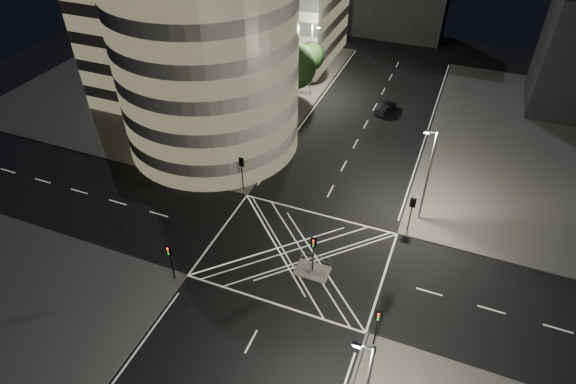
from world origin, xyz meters
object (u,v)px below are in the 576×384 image
at_px(street_lamp_left_far, 311,58).
at_px(street_lamp_right_far, 428,174).
at_px(central_island, 312,271).
at_px(traffic_signal_fl, 242,167).
at_px(traffic_signal_nl, 170,256).
at_px(street_lamp_left_near, 256,121).
at_px(traffic_signal_island, 313,248).
at_px(sedan, 385,108).
at_px(traffic_signal_fr, 412,208).
at_px(traffic_signal_nr, 378,321).

height_order(street_lamp_left_far, street_lamp_right_far, same).
relative_size(central_island, traffic_signal_fl, 0.75).
bearing_deg(traffic_signal_fl, street_lamp_right_far, 6.88).
height_order(traffic_signal_nl, street_lamp_left_near, street_lamp_left_near).
bearing_deg(central_island, street_lamp_right_far, 54.70).
bearing_deg(traffic_signal_island, street_lamp_right_far, 54.70).
bearing_deg(traffic_signal_fl, central_island, -37.54).
relative_size(central_island, street_lamp_right_far, 0.30).
height_order(traffic_signal_nl, sedan, traffic_signal_nl).
distance_m(street_lamp_left_near, street_lamp_left_far, 18.00).
height_order(traffic_signal_island, street_lamp_left_far, street_lamp_left_far).
height_order(traffic_signal_fl, traffic_signal_fr, same).
xyz_separation_m(traffic_signal_nl, traffic_signal_nr, (17.60, 0.00, 0.00)).
bearing_deg(central_island, traffic_signal_nl, -153.86).
distance_m(traffic_signal_fl, street_lamp_right_far, 18.55).
height_order(central_island, street_lamp_left_near, street_lamp_left_near).
relative_size(traffic_signal_island, sedan, 0.99).
bearing_deg(street_lamp_right_far, traffic_signal_nr, -92.30).
height_order(traffic_signal_fl, sedan, traffic_signal_fl).
xyz_separation_m(traffic_signal_nr, sedan, (-7.24, 35.91, -2.25)).
distance_m(street_lamp_left_far, sedan, 12.06).
distance_m(central_island, street_lamp_left_near, 18.52).
height_order(traffic_signal_fl, traffic_signal_nl, same).
relative_size(central_island, sedan, 0.75).
distance_m(traffic_signal_nr, street_lamp_left_near, 26.32).
bearing_deg(street_lamp_right_far, street_lamp_left_near, 170.97).
bearing_deg(traffic_signal_nl, street_lamp_left_near, 91.94).
height_order(traffic_signal_island, sedan, traffic_signal_island).
xyz_separation_m(traffic_signal_island, street_lamp_right_far, (7.44, 10.50, 2.63)).
xyz_separation_m(traffic_signal_island, street_lamp_left_far, (-11.44, 31.50, 2.63)).
bearing_deg(traffic_signal_fr, traffic_signal_fl, 180.00).
relative_size(traffic_signal_fr, traffic_signal_nr, 1.00).
relative_size(traffic_signal_fr, street_lamp_right_far, 0.40).
bearing_deg(street_lamp_left_near, central_island, -49.73).
bearing_deg(street_lamp_left_far, street_lamp_right_far, -48.06).
bearing_deg(traffic_signal_fr, street_lamp_left_far, 128.17).
distance_m(traffic_signal_nl, street_lamp_left_near, 18.99).
bearing_deg(sedan, traffic_signal_fl, 78.90).
relative_size(traffic_signal_fl, sedan, 0.99).
height_order(central_island, traffic_signal_nl, traffic_signal_nl).
height_order(traffic_signal_nl, street_lamp_right_far, street_lamp_right_far).
relative_size(traffic_signal_nr, sedan, 0.99).
bearing_deg(traffic_signal_fr, traffic_signal_island, -129.33).
height_order(central_island, traffic_signal_island, traffic_signal_island).
height_order(traffic_signal_island, street_lamp_left_near, street_lamp_left_near).
relative_size(traffic_signal_fl, traffic_signal_nl, 1.00).
bearing_deg(street_lamp_right_far, traffic_signal_island, -125.30).
bearing_deg(traffic_signal_nl, traffic_signal_nr, 0.00).
bearing_deg(traffic_signal_nr, street_lamp_right_far, 87.70).
distance_m(traffic_signal_island, street_lamp_left_far, 33.61).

